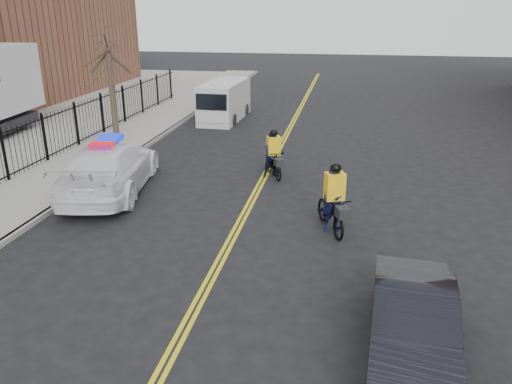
{
  "coord_description": "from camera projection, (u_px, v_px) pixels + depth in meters",
  "views": [
    {
      "loc": [
        2.92,
        -11.21,
        6.02
      ],
      "look_at": [
        0.62,
        1.31,
        1.3
      ],
      "focal_mm": 35.0,
      "sensor_mm": 36.0,
      "label": 1
    }
  ],
  "objects": [
    {
      "name": "cyclist_near",
      "position": [
        334.0,
        207.0,
        14.11
      ],
      "size": [
        1.43,
        2.18,
        2.02
      ],
      "rotation": [
        0.0,
        0.0,
        0.38
      ],
      "color": "black",
      "rests_on": "ground"
    },
    {
      "name": "cyclist_far",
      "position": [
        274.0,
        158.0,
        18.62
      ],
      "size": [
        1.26,
        1.85,
        1.83
      ],
      "rotation": [
        0.0,
        0.0,
        0.46
      ],
      "color": "black",
      "rests_on": "ground"
    },
    {
      "name": "iron_fence",
      "position": [
        65.0,
        131.0,
        21.47
      ],
      "size": [
        0.12,
        28.0,
        2.0
      ],
      "primitive_type": null,
      "color": "black",
      "rests_on": "ground"
    },
    {
      "name": "ground",
      "position": [
        223.0,
        255.0,
        12.92
      ],
      "size": [
        120.0,
        120.0,
        0.0
      ],
      "primitive_type": "plane",
      "color": "black",
      "rests_on": "ground"
    },
    {
      "name": "cargo_van",
      "position": [
        224.0,
        102.0,
        28.06
      ],
      "size": [
        2.1,
        5.12,
        2.12
      ],
      "rotation": [
        0.0,
        0.0,
        -0.03
      ],
      "color": "silver",
      "rests_on": "ground"
    },
    {
      "name": "curb",
      "position": [
        132.0,
        156.0,
        21.29
      ],
      "size": [
        0.2,
        60.0,
        0.15
      ],
      "primitive_type": "cube",
      "color": "gray",
      "rests_on": "ground"
    },
    {
      "name": "center_line_left",
      "position": [
        269.0,
        165.0,
        20.31
      ],
      "size": [
        0.1,
        60.0,
        0.01
      ],
      "primitive_type": "cube",
      "color": "yellow",
      "rests_on": "ground"
    },
    {
      "name": "dark_sedan",
      "position": [
        413.0,
        326.0,
        8.9
      ],
      "size": [
        1.77,
        4.27,
        1.37
      ],
      "primitive_type": "imported",
      "rotation": [
        0.0,
        0.0,
        -0.08
      ],
      "color": "black",
      "rests_on": "ground"
    },
    {
      "name": "sidewalk",
      "position": [
        99.0,
        154.0,
        21.54
      ],
      "size": [
        3.0,
        60.0,
        0.15
      ],
      "primitive_type": "cube",
      "color": "gray",
      "rests_on": "ground"
    },
    {
      "name": "street_tree",
      "position": [
        110.0,
        67.0,
        22.2
      ],
      "size": [
        3.2,
        3.2,
        4.8
      ],
      "color": "#32281D",
      "rests_on": "sidewalk"
    },
    {
      "name": "center_line_right",
      "position": [
        273.0,
        165.0,
        20.29
      ],
      "size": [
        0.1,
        60.0,
        0.01
      ],
      "primitive_type": "cube",
      "color": "yellow",
      "rests_on": "ground"
    },
    {
      "name": "police_cruiser",
      "position": [
        110.0,
        168.0,
        17.05
      ],
      "size": [
        3.38,
        6.25,
        1.88
      ],
      "rotation": [
        0.0,
        0.0,
        3.31
      ],
      "color": "white",
      "rests_on": "ground"
    }
  ]
}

